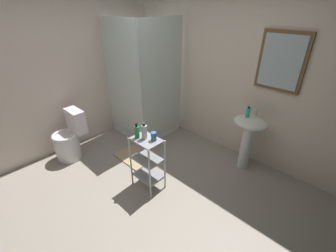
% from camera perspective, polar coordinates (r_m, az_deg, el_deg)
% --- Properties ---
extents(ground_plane, '(4.20, 4.20, 0.02)m').
position_cam_1_polar(ground_plane, '(2.98, -7.59, -18.45)').
color(ground_plane, gray).
extents(wall_back, '(4.20, 0.14, 2.50)m').
position_cam_1_polar(wall_back, '(3.57, 15.16, 13.03)').
color(wall_back, beige).
rests_on(wall_back, ground_plane).
extents(wall_left, '(0.10, 4.20, 2.50)m').
position_cam_1_polar(wall_left, '(3.81, -27.33, 11.75)').
color(wall_left, beige).
rests_on(wall_left, ground_plane).
extents(shower_stall, '(0.92, 0.92, 2.00)m').
position_cam_1_polar(shower_stall, '(4.08, -5.83, 4.01)').
color(shower_stall, white).
rests_on(shower_stall, ground_plane).
extents(pedestal_sink, '(0.46, 0.37, 0.81)m').
position_cam_1_polar(pedestal_sink, '(3.31, 19.76, -1.75)').
color(pedestal_sink, white).
rests_on(pedestal_sink, ground_plane).
extents(sink_faucet, '(0.03, 0.03, 0.10)m').
position_cam_1_polar(sink_faucet, '(3.29, 21.47, 3.25)').
color(sink_faucet, silver).
rests_on(sink_faucet, pedestal_sink).
extents(toilet, '(0.37, 0.49, 0.76)m').
position_cam_1_polar(toilet, '(3.80, -23.75, -3.13)').
color(toilet, white).
rests_on(toilet, ground_plane).
extents(storage_cart, '(0.38, 0.28, 0.74)m').
position_cam_1_polar(storage_cart, '(2.87, -5.23, -8.51)').
color(storage_cart, silver).
rests_on(storage_cart, ground_plane).
extents(hand_soap_bottle, '(0.05, 0.05, 0.15)m').
position_cam_1_polar(hand_soap_bottle, '(3.20, 19.65, 3.29)').
color(hand_soap_bottle, '#2DBC99').
rests_on(hand_soap_bottle, pedestal_sink).
extents(lotion_bottle_white, '(0.07, 0.07, 0.21)m').
position_cam_1_polar(lotion_bottle_white, '(2.67, -6.04, -1.46)').
color(lotion_bottle_white, white).
rests_on(lotion_bottle_white, storage_cart).
extents(body_wash_bottle_green, '(0.06, 0.06, 0.20)m').
position_cam_1_polar(body_wash_bottle_green, '(2.70, -7.91, -1.42)').
color(body_wash_bottle_green, '#2D995A').
rests_on(body_wash_bottle_green, storage_cart).
extents(rinse_cup, '(0.07, 0.07, 0.11)m').
position_cam_1_polar(rinse_cup, '(2.64, -3.64, -2.63)').
color(rinse_cup, '#3870B2').
rests_on(rinse_cup, storage_cart).
extents(bath_mat, '(0.60, 0.40, 0.02)m').
position_cam_1_polar(bath_mat, '(3.65, -8.48, -7.79)').
color(bath_mat, tan).
rests_on(bath_mat, ground_plane).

